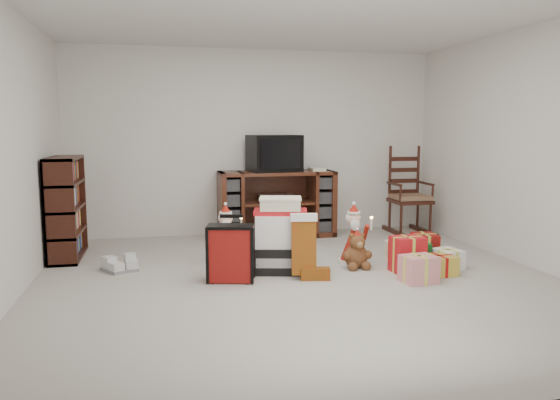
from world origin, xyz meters
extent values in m
cube|color=#AAA69C|center=(0.00, 0.00, -0.01)|extent=(5.00, 5.00, 0.01)
cube|color=silver|center=(0.00, 0.00, 2.50)|extent=(5.00, 5.00, 0.01)
cube|color=silver|center=(0.00, 2.50, 1.25)|extent=(5.00, 0.01, 2.50)
cube|color=silver|center=(0.00, -2.50, 1.25)|extent=(5.00, 0.01, 2.50)
cube|color=silver|center=(-2.50, 0.00, 1.25)|extent=(0.01, 5.00, 2.50)
cube|color=silver|center=(2.50, 0.00, 1.25)|extent=(0.01, 5.00, 2.50)
cube|color=#4E1F16|center=(0.24, 2.20, 0.44)|extent=(1.54, 0.55, 0.88)
cube|color=#ACACAE|center=(0.24, 2.16, 0.52)|extent=(0.46, 0.33, 0.09)
cube|color=#32150D|center=(-2.32, 1.52, 0.57)|extent=(0.31, 0.93, 1.14)
cube|color=#32150D|center=(2.07, 1.97, 0.45)|extent=(0.51, 0.49, 0.05)
cube|color=#825D47|center=(2.07, 1.97, 0.51)|extent=(0.47, 0.45, 0.06)
cube|color=#32150D|center=(2.07, 2.19, 0.87)|extent=(0.42, 0.06, 0.77)
cube|color=#32150D|center=(2.07, 1.97, 0.03)|extent=(0.51, 0.83, 0.06)
cube|color=black|center=(-0.11, 0.42, 0.13)|extent=(0.67, 0.55, 0.27)
cube|color=white|center=(-0.11, 0.42, 0.43)|extent=(0.57, 0.48, 0.32)
cube|color=red|center=(-0.11, 0.42, 0.61)|extent=(0.58, 0.40, 0.05)
cube|color=beige|center=(-0.11, 0.42, 0.69)|extent=(0.46, 0.39, 0.10)
cube|color=maroon|center=(-0.65, 0.15, 0.27)|extent=(0.46, 0.31, 0.55)
cube|color=black|center=(-0.65, 0.25, 0.62)|extent=(0.22, 0.08, 0.03)
ellipsoid|color=brown|center=(0.69, 0.37, 0.12)|extent=(0.25, 0.21, 0.26)
sphere|color=brown|center=(0.69, 0.34, 0.28)|extent=(0.16, 0.16, 0.16)
cone|color=#9E1D11|center=(0.73, 0.57, 0.22)|extent=(0.30, 0.30, 0.43)
sphere|color=beige|center=(0.73, 0.57, 0.48)|extent=(0.15, 0.15, 0.15)
cone|color=#9E1D11|center=(0.73, 0.57, 0.60)|extent=(0.13, 0.13, 0.11)
cylinder|color=silver|center=(0.89, 0.45, 0.44)|extent=(0.02, 0.02, 0.13)
cone|color=#9E1D11|center=(-0.60, 0.92, 0.21)|extent=(0.30, 0.30, 0.42)
sphere|color=beige|center=(-0.60, 0.92, 0.48)|extent=(0.14, 0.14, 0.14)
cone|color=#9E1D11|center=(-0.60, 0.92, 0.59)|extent=(0.13, 0.13, 0.11)
cylinder|color=silver|center=(-0.45, 0.80, 0.43)|extent=(0.02, 0.02, 0.13)
cube|color=silver|center=(-1.79, 0.79, 0.05)|extent=(0.27, 0.32, 0.11)
cube|color=silver|center=(-1.59, 0.79, 0.05)|extent=(0.17, 0.32, 0.11)
cube|color=red|center=(1.15, 0.10, 0.14)|extent=(0.28, 0.28, 0.28)
cube|color=#165B22|center=(1.36, 0.37, 0.14)|extent=(0.28, 0.28, 0.28)
cube|color=gold|center=(1.41, -0.06, 0.14)|extent=(0.28, 0.28, 0.28)
cube|color=silver|center=(1.09, -0.27, 0.14)|extent=(0.28, 0.28, 0.28)
cube|color=white|center=(1.62, 0.16, 0.14)|extent=(0.28, 0.28, 0.28)
cube|color=maroon|center=(1.57, 0.58, 0.14)|extent=(0.28, 0.28, 0.28)
cube|color=beige|center=(1.31, 0.64, 0.14)|extent=(0.28, 0.28, 0.28)
cube|color=black|center=(0.20, 2.19, 1.12)|extent=(0.72, 0.56, 0.48)
cube|color=black|center=(0.20, 1.95, 1.12)|extent=(0.55, 0.11, 0.38)
camera|label=1|loc=(-1.29, -4.88, 1.46)|focal=35.00mm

